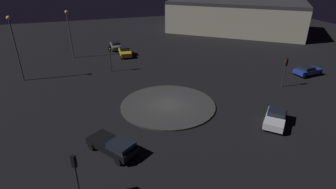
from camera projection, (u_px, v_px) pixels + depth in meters
name	position (u px, v px, depth m)	size (l,w,h in m)	color
ground_plane	(168.00, 106.00, 30.67)	(115.91, 115.91, 0.00)	black
roundabout_island	(168.00, 105.00, 30.63)	(10.74, 10.74, 0.15)	#383838
car_grey	(116.00, 45.00, 51.05)	(4.36, 1.97, 1.41)	slate
car_yellow	(125.00, 52.00, 47.18)	(4.30, 2.13, 1.54)	gold
car_white	(276.00, 118.00, 26.79)	(4.08, 4.07, 1.42)	white
car_black	(114.00, 145.00, 22.68)	(4.82, 4.18, 1.40)	black
car_blue	(307.00, 70.00, 38.84)	(2.40, 3.98, 1.39)	#1E38A5
traffic_light_south	(285.00, 67.00, 34.18)	(0.30, 0.36, 3.87)	#2D2D2D
traffic_light_east	(110.00, 53.00, 39.26)	(0.39, 0.36, 4.00)	#2D2D2D
traffic_light_northwest	(75.00, 169.00, 17.17)	(0.39, 0.38, 3.77)	#2D2D2D
streetlamp_northeast	(14.00, 39.00, 34.88)	(0.54, 0.54, 8.75)	#4C4C51
streetlamp_northeast_near	(69.00, 27.00, 44.30)	(0.54, 0.54, 7.91)	#4C4C51
store_building	(236.00, 16.00, 63.97)	(30.92, 33.44, 7.12)	#B7B299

